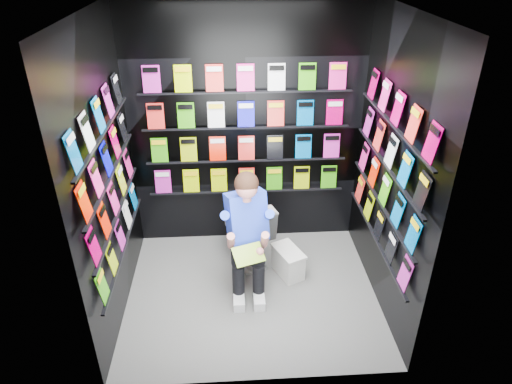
{
  "coord_description": "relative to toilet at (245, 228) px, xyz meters",
  "views": [
    {
      "loc": [
        -0.17,
        -3.39,
        3.07
      ],
      "look_at": [
        0.05,
        0.15,
        1.05
      ],
      "focal_mm": 32.0,
      "sensor_mm": 36.0,
      "label": 1
    }
  ],
  "objects": [
    {
      "name": "reader",
      "position": [
        0.0,
        -0.38,
        0.39
      ],
      "size": [
        0.71,
        0.85,
        1.33
      ],
      "primitive_type": null,
      "rotation": [
        0.0,
        0.0,
        0.34
      ],
      "color": "blue",
      "rests_on": "toilet"
    },
    {
      "name": "comics_right",
      "position": [
        1.21,
        -0.59,
        0.94
      ],
      "size": [
        0.06,
        1.7,
        1.37
      ],
      "primitive_type": null,
      "color": "#F81E04",
      "rests_on": "wall_right"
    },
    {
      "name": "wall_right",
      "position": [
        1.24,
        -0.59,
        0.93
      ],
      "size": [
        0.04,
        2.0,
        2.6
      ],
      "primitive_type": "cube",
      "color": "black",
      "rests_on": "floor"
    },
    {
      "name": "held_comic",
      "position": [
        -0.0,
        -0.73,
        0.21
      ],
      "size": [
        0.31,
        0.24,
        0.12
      ],
      "primitive_type": "cube",
      "rotation": [
        -0.96,
        0.0,
        0.34
      ],
      "color": "green",
      "rests_on": "reader"
    },
    {
      "name": "comics_left",
      "position": [
        -1.13,
        -0.59,
        0.94
      ],
      "size": [
        0.06,
        1.7,
        1.37
      ],
      "primitive_type": null,
      "color": "#F81E04",
      "rests_on": "wall_left"
    },
    {
      "name": "ceiling",
      "position": [
        0.04,
        -0.59,
        2.23
      ],
      "size": [
        2.4,
        2.4,
        0.0
      ],
      "primitive_type": "plane",
      "color": "white",
      "rests_on": "floor"
    },
    {
      "name": "comics_back",
      "position": [
        0.04,
        0.38,
        0.94
      ],
      "size": [
        2.1,
        0.06,
        1.37
      ],
      "primitive_type": null,
      "color": "#F81E04",
      "rests_on": "wall_back"
    },
    {
      "name": "wall_front",
      "position": [
        0.04,
        -1.59,
        0.93
      ],
      "size": [
        2.4,
        0.04,
        2.6
      ],
      "primitive_type": "cube",
      "color": "black",
      "rests_on": "floor"
    },
    {
      "name": "longbox_lid",
      "position": [
        0.42,
        -0.31,
        -0.09
      ],
      "size": [
        0.35,
        0.43,
        0.03
      ],
      "primitive_type": "cube",
      "rotation": [
        0.0,
        0.0,
        0.41
      ],
      "color": "silver",
      "rests_on": "longbox"
    },
    {
      "name": "floor",
      "position": [
        0.04,
        -0.59,
        -0.37
      ],
      "size": [
        2.4,
        2.4,
        0.0
      ],
      "primitive_type": "plane",
      "color": "#62625F",
      "rests_on": "ground"
    },
    {
      "name": "longbox",
      "position": [
        0.42,
        -0.31,
        -0.23
      ],
      "size": [
        0.32,
        0.41,
        0.27
      ],
      "primitive_type": "cube",
      "rotation": [
        0.0,
        0.0,
        0.41
      ],
      "color": "silver",
      "rests_on": "floor"
    },
    {
      "name": "wall_back",
      "position": [
        0.04,
        0.41,
        0.93
      ],
      "size": [
        2.4,
        0.04,
        2.6
      ],
      "primitive_type": "cube",
      "color": "black",
      "rests_on": "floor"
    },
    {
      "name": "toilet",
      "position": [
        0.0,
        0.0,
        0.0
      ],
      "size": [
        0.64,
        0.85,
        0.73
      ],
      "primitive_type": "imported",
      "rotation": [
        0.0,
        0.0,
        3.48
      ],
      "color": "silver",
      "rests_on": "floor"
    },
    {
      "name": "wall_left",
      "position": [
        -1.16,
        -0.59,
        0.93
      ],
      "size": [
        0.04,
        2.0,
        2.6
      ],
      "primitive_type": "cube",
      "color": "black",
      "rests_on": "floor"
    }
  ]
}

